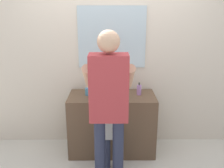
% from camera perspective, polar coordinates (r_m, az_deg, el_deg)
% --- Properties ---
extents(ground_plane, '(14.00, 14.00, 0.00)m').
position_cam_1_polar(ground_plane, '(3.43, 0.01, -17.00)').
color(ground_plane, silver).
extents(back_wall, '(4.40, 0.10, 2.70)m').
position_cam_1_polar(back_wall, '(3.51, -0.04, 7.70)').
color(back_wall, beige).
rests_on(back_wall, ground).
extents(vanity_cabinet, '(1.14, 0.54, 0.80)m').
position_cam_1_polar(vanity_cabinet, '(3.50, -0.01, -8.78)').
color(vanity_cabinet, brown).
rests_on(vanity_cabinet, ground).
extents(sink_basin, '(0.38, 0.38, 0.11)m').
position_cam_1_polar(sink_basin, '(3.30, -0.01, -1.77)').
color(sink_basin, silver).
rests_on(sink_basin, vanity_cabinet).
extents(faucet, '(0.18, 0.14, 0.18)m').
position_cam_1_polar(faucet, '(3.51, -0.03, -0.18)').
color(faucet, '#B7BABF').
rests_on(faucet, vanity_cabinet).
extents(toothbrush_cup, '(0.07, 0.07, 0.21)m').
position_cam_1_polar(toothbrush_cup, '(3.36, -5.42, -1.59)').
color(toothbrush_cup, '#4C8EB2').
rests_on(toothbrush_cup, vanity_cabinet).
extents(soap_bottle, '(0.06, 0.06, 0.16)m').
position_cam_1_polar(soap_bottle, '(3.37, 6.08, -1.30)').
color(soap_bottle, '#B27FC6').
rests_on(soap_bottle, vanity_cabinet).
extents(child_toddler, '(0.28, 0.28, 0.89)m').
position_cam_1_polar(child_toddler, '(3.08, 0.02, -9.79)').
color(child_toddler, '#2D334C').
rests_on(child_toddler, ground).
extents(adult_parent, '(0.53, 0.56, 1.71)m').
position_cam_1_polar(adult_parent, '(2.62, -0.72, -2.97)').
color(adult_parent, '#2D334C').
rests_on(adult_parent, ground).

